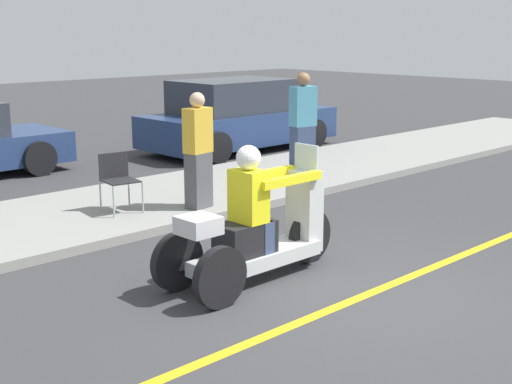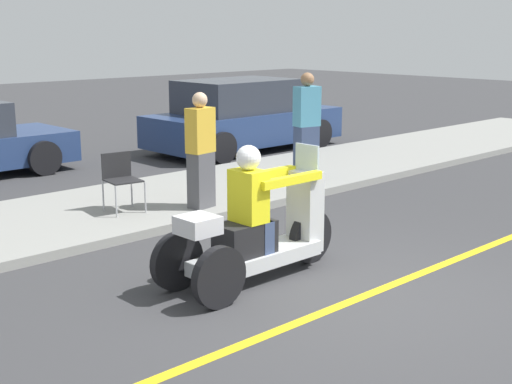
% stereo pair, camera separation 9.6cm
% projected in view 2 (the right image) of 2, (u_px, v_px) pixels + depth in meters
% --- Properties ---
extents(ground_plane, '(60.00, 60.00, 0.00)m').
position_uv_depth(ground_plane, '(361.00, 297.00, 7.18)').
color(ground_plane, '#38383A').
extents(lane_stripe, '(24.00, 0.12, 0.01)m').
position_uv_depth(lane_stripe, '(335.00, 308.00, 6.90)').
color(lane_stripe, gold).
rests_on(lane_stripe, ground).
extents(sidewalk_strip, '(28.00, 2.80, 0.12)m').
position_uv_depth(sidewalk_strip, '(113.00, 209.00, 10.43)').
color(sidewalk_strip, gray).
rests_on(sidewalk_strip, ground).
extents(motorcycle_trike, '(2.28, 0.77, 1.48)m').
position_uv_depth(motorcycle_trike, '(256.00, 232.00, 7.58)').
color(motorcycle_trike, black).
rests_on(motorcycle_trike, ground).
extents(spectator_far_back, '(0.43, 0.30, 1.66)m').
position_uv_depth(spectator_far_back, '(201.00, 153.00, 10.14)').
color(spectator_far_back, '#515156').
rests_on(spectator_far_back, sidewalk_strip).
extents(spectator_with_child, '(0.47, 0.34, 1.79)m').
position_uv_depth(spectator_with_child, '(307.00, 126.00, 12.40)').
color(spectator_with_child, '#38476B').
rests_on(spectator_with_child, sidewalk_strip).
extents(folding_chair_set_back, '(0.52, 0.52, 0.82)m').
position_uv_depth(folding_chair_set_back, '(120.00, 176.00, 10.03)').
color(folding_chair_set_back, '#A5A8AD').
rests_on(folding_chair_set_back, sidewalk_strip).
extents(parked_car_lot_right, '(4.50, 2.04, 1.57)m').
position_uv_depth(parked_car_lot_right, '(243.00, 117.00, 15.76)').
color(parked_car_lot_right, navy).
rests_on(parked_car_lot_right, ground).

